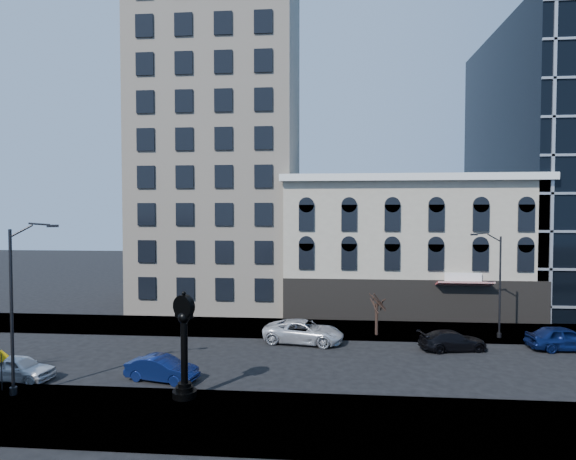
# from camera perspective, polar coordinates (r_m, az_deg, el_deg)

# --- Properties ---
(ground) EXTENTS (160.00, 160.00, 0.00)m
(ground) POSITION_cam_1_polar(r_m,az_deg,el_deg) (29.09, -4.77, -16.23)
(ground) COLOR black
(ground) RESTS_ON ground
(sidewalk_far) EXTENTS (160.00, 6.00, 0.12)m
(sidewalk_far) POSITION_cam_1_polar(r_m,az_deg,el_deg) (36.68, -2.66, -12.26)
(sidewalk_far) COLOR gray
(sidewalk_far) RESTS_ON ground
(sidewalk_near) EXTENTS (160.00, 6.00, 0.12)m
(sidewalk_near) POSITION_cam_1_polar(r_m,az_deg,el_deg) (21.76, -8.55, -22.58)
(sidewalk_near) COLOR gray
(sidewalk_near) RESTS_ON ground
(cream_tower) EXTENTS (15.90, 15.40, 42.50)m
(cream_tower) POSITION_cam_1_polar(r_m,az_deg,el_deg) (48.44, -8.39, 14.18)
(cream_tower) COLOR beige
(cream_tower) RESTS_ON ground
(victorian_row) EXTENTS (22.60, 11.19, 12.50)m
(victorian_row) POSITION_cam_1_polar(r_m,az_deg,el_deg) (43.88, 14.46, -2.10)
(victorian_row) COLOR #B8AD97
(victorian_row) RESTS_ON ground
(street_clock) EXTENTS (1.19, 1.19, 5.24)m
(street_clock) POSITION_cam_1_polar(r_m,az_deg,el_deg) (23.29, -13.04, -14.54)
(street_clock) COLOR black
(street_clock) RESTS_ON sidewalk_near
(street_lamp_near) EXTENTS (2.14, 1.06, 8.73)m
(street_lamp_near) POSITION_cam_1_polar(r_m,az_deg,el_deg) (25.88, -30.39, -3.57)
(street_lamp_near) COLOR black
(street_lamp_near) RESTS_ON sidewalk_near
(street_lamp_far) EXTENTS (2.02, 0.31, 7.81)m
(street_lamp_far) POSITION_cam_1_polar(r_m,az_deg,el_deg) (35.78, 24.52, -3.12)
(street_lamp_far) COLOR black
(street_lamp_far) RESTS_ON sidewalk_far
(bare_tree_far) EXTENTS (2.20, 2.20, 3.77)m
(bare_tree_far) POSITION_cam_1_polar(r_m,az_deg,el_deg) (34.36, 11.20, -8.34)
(bare_tree_far) COLOR #312018
(bare_tree_far) RESTS_ON sidewalk_far
(warning_sign) EXTENTS (0.65, 0.28, 2.11)m
(warning_sign) POSITION_cam_1_polar(r_m,az_deg,el_deg) (27.87, -32.60, -13.99)
(warning_sign) COLOR black
(warning_sign) RESTS_ON sidewalk_near
(car_near_a) EXTENTS (4.04, 1.96, 1.33)m
(car_near_a) POSITION_cam_1_polar(r_m,az_deg,el_deg) (29.69, -30.99, -14.79)
(car_near_a) COLOR silver
(car_near_a) RESTS_ON ground
(car_near_b) EXTENTS (4.19, 2.20, 1.31)m
(car_near_b) POSITION_cam_1_polar(r_m,az_deg,el_deg) (26.62, -15.71, -16.57)
(car_near_b) COLOR #0C194C
(car_near_b) RESTS_ON ground
(car_far_a) EXTENTS (5.99, 3.46, 1.57)m
(car_far_a) POSITION_cam_1_polar(r_m,az_deg,el_deg) (32.60, 1.98, -12.77)
(car_far_a) COLOR silver
(car_far_a) RESTS_ON ground
(car_far_b) EXTENTS (4.74, 2.64, 1.30)m
(car_far_b) POSITION_cam_1_polar(r_m,az_deg,el_deg) (32.84, 20.17, -13.03)
(car_far_b) COLOR black
(car_far_b) RESTS_ON ground
(car_far_c) EXTENTS (4.82, 2.17, 1.61)m
(car_far_c) POSITION_cam_1_polar(r_m,az_deg,el_deg) (35.99, 31.62, -11.62)
(car_far_c) COLOR #0C194C
(car_far_c) RESTS_ON ground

